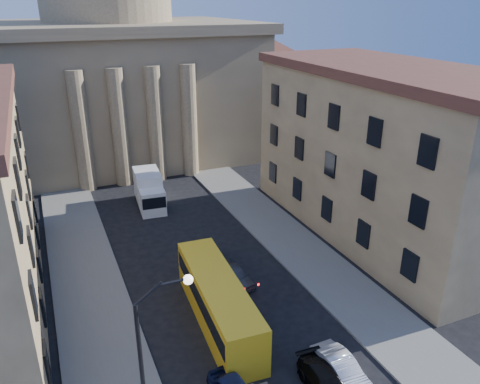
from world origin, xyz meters
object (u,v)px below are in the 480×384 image
(street_lamp, at_px, (153,353))
(car_right_near, at_px, (341,369))
(city_bus, at_px, (218,300))
(box_truck, at_px, (149,191))

(street_lamp, distance_m, car_right_near, 11.19)
(street_lamp, height_order, city_bus, street_lamp)
(street_lamp, relative_size, box_truck, 1.39)
(street_lamp, relative_size, city_bus, 0.77)
(city_bus, height_order, box_truck, box_truck)
(car_right_near, relative_size, city_bus, 0.37)
(street_lamp, xyz_separation_m, car_right_near, (10.20, -0.16, -4.59))
(city_bus, bearing_deg, car_right_near, -55.53)
(street_lamp, height_order, box_truck, street_lamp)
(car_right_near, relative_size, box_truck, 0.66)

